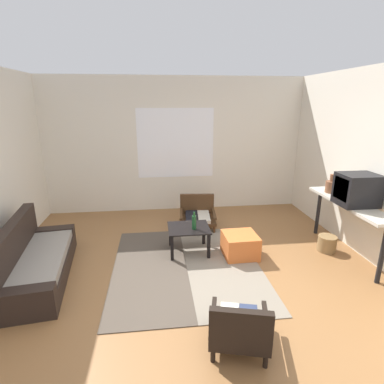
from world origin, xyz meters
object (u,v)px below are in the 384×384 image
object	(u,v)px
ottoman_orange	(240,245)
console_shelf	(348,208)
couch	(34,262)
clay_vase	(332,186)
armchair_striped_foreground	(240,328)
wicker_basket	(327,243)
coffee_table	(189,232)
glass_bottle	(194,222)
crt_television	(357,190)
armchair_by_window	(197,213)

from	to	relation	value
ottoman_orange	console_shelf	xyz separation A→B (m)	(1.54, -0.13, 0.56)
couch	clay_vase	bearing A→B (deg)	8.12
couch	ottoman_orange	xyz separation A→B (m)	(2.79, 0.28, -0.06)
couch	console_shelf	world-z (taller)	console_shelf
armchair_striped_foreground	clay_vase	size ratio (longest dim) A/B	2.33
couch	wicker_basket	bearing A→B (deg)	3.70
console_shelf	clay_vase	bearing A→B (deg)	90.00
coffee_table	clay_vase	distance (m)	2.37
coffee_table	console_shelf	world-z (taller)	console_shelf
couch	wicker_basket	size ratio (longest dim) A/B	6.83
couch	clay_vase	size ratio (longest dim) A/B	6.42
coffee_table	glass_bottle	distance (m)	0.21
coffee_table	crt_television	distance (m)	2.44
armchair_striped_foreground	console_shelf	xyz separation A→B (m)	(2.04, 1.61, 0.49)
ottoman_orange	console_shelf	bearing A→B (deg)	-4.95
glass_bottle	console_shelf	bearing A→B (deg)	-7.04
glass_bottle	armchair_by_window	bearing A→B (deg)	79.61
armchair_striped_foreground	crt_television	size ratio (longest dim) A/B	1.37
clay_vase	glass_bottle	size ratio (longest dim) A/B	1.11
couch	armchair_striped_foreground	xyz separation A→B (m)	(2.30, -1.47, 0.01)
armchair_striped_foreground	glass_bottle	bearing A→B (deg)	95.34
armchair_by_window	armchair_striped_foreground	world-z (taller)	armchair_striped_foreground
couch	console_shelf	distance (m)	4.37
ottoman_orange	clay_vase	world-z (taller)	clay_vase
crt_television	clay_vase	bearing A→B (deg)	89.70
clay_vase	console_shelf	bearing A→B (deg)	-90.00
armchair_by_window	crt_television	bearing A→B (deg)	-36.41
armchair_striped_foreground	glass_bottle	size ratio (longest dim) A/B	2.58
armchair_striped_foreground	wicker_basket	bearing A→B (deg)	42.97
console_shelf	crt_television	bearing A→B (deg)	-91.44
crt_television	glass_bottle	xyz separation A→B (m)	(-2.21, 0.40, -0.53)
armchair_striped_foreground	crt_television	bearing A→B (deg)	36.11
ottoman_orange	glass_bottle	distance (m)	0.77
ottoman_orange	clay_vase	distance (m)	1.76
ottoman_orange	wicker_basket	world-z (taller)	ottoman_orange
coffee_table	wicker_basket	distance (m)	2.14
armchair_by_window	ottoman_orange	distance (m)	1.31
console_shelf	armchair_by_window	bearing A→B (deg)	146.02
armchair_striped_foreground	console_shelf	distance (m)	2.64
armchair_by_window	ottoman_orange	world-z (taller)	armchair_by_window
armchair_by_window	wicker_basket	xyz separation A→B (m)	(1.84, -1.23, -0.12)
clay_vase	crt_television	bearing A→B (deg)	-90.30
crt_television	glass_bottle	distance (m)	2.31
coffee_table	armchair_striped_foreground	world-z (taller)	armchair_striped_foreground
armchair_by_window	crt_television	world-z (taller)	crt_television
crt_television	wicker_basket	size ratio (longest dim) A/B	1.82
coffee_table	ottoman_orange	distance (m)	0.79
armchair_by_window	wicker_basket	distance (m)	2.22
armchair_by_window	armchair_striped_foreground	bearing A→B (deg)	-90.44
armchair_striped_foreground	coffee_table	bearing A→B (deg)	97.28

